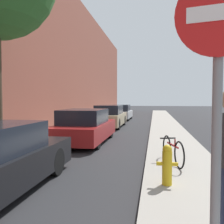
# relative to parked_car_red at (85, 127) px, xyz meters

# --- Properties ---
(ground_plane) EXTENTS (120.00, 120.00, 0.00)m
(ground_plane) POSITION_rel_parked_car_red_xyz_m (0.80, 4.15, -0.67)
(ground_plane) COLOR #28282B
(sidewalk_left) EXTENTS (2.00, 52.00, 0.12)m
(sidewalk_left) POSITION_rel_parked_car_red_xyz_m (-2.10, 4.15, -0.61)
(sidewalk_left) COLOR #9E998E
(sidewalk_left) RESTS_ON ground
(sidewalk_right) EXTENTS (2.00, 52.00, 0.12)m
(sidewalk_right) POSITION_rel_parked_car_red_xyz_m (3.70, 4.15, -0.61)
(sidewalk_right) COLOR #9E998E
(sidewalk_right) RESTS_ON ground
(building_facade_left) EXTENTS (0.70, 52.00, 9.94)m
(building_facade_left) POSITION_rel_parked_car_red_xyz_m (-3.45, 4.15, 4.30)
(building_facade_left) COLOR brown
(building_facade_left) RESTS_ON ground
(parked_car_red) EXTENTS (1.89, 4.59, 1.42)m
(parked_car_red) POSITION_rel_parked_car_red_xyz_m (0.00, 0.00, 0.00)
(parked_car_red) COLOR black
(parked_car_red) RESTS_ON ground
(parked_car_champagne) EXTENTS (1.75, 4.66, 1.47)m
(parked_car_champagne) POSITION_rel_parked_car_red_xyz_m (-0.02, 6.06, 0.02)
(parked_car_champagne) COLOR black
(parked_car_champagne) RESTS_ON ground
(parked_car_silver) EXTENTS (1.89, 4.29, 1.38)m
(parked_car_silver) POSITION_rel_parked_car_red_xyz_m (-0.15, 12.32, -0.02)
(parked_car_silver) COLOR black
(parked_car_silver) RESTS_ON ground
(fire_hydrant) EXTENTS (0.43, 0.20, 0.81)m
(fire_hydrant) POSITION_rel_parked_car_red_xyz_m (3.19, -5.24, -0.14)
(fire_hydrant) COLOR gold
(fire_hydrant) RESTS_ON sidewalk_right
(traffic_sign_post) EXTENTS (0.71, 0.17, 2.85)m
(traffic_sign_post) POSITION_rel_parked_car_red_xyz_m (3.36, -8.43, 1.34)
(traffic_sign_post) COLOR gray
(traffic_sign_post) RESTS_ON sidewalk_right
(bicycle) EXTENTS (0.56, 1.65, 0.69)m
(bicycle) POSITION_rel_parked_car_red_xyz_m (3.41, -3.51, -0.20)
(bicycle) COLOR black
(bicycle) RESTS_ON sidewalk_right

